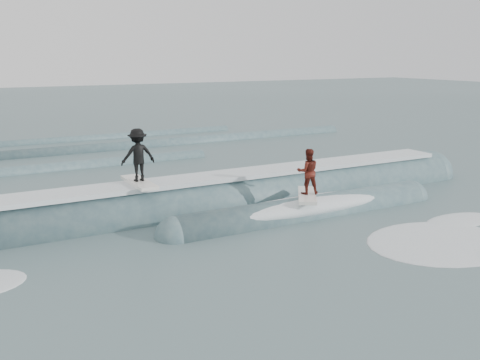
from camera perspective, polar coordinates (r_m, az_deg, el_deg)
name	(u,v)px	position (r m, az deg, el deg)	size (l,w,h in m)	color
ground	(321,256)	(13.86, 8.64, -8.06)	(160.00, 160.00, 0.00)	#385052
breaking_wave	(242,206)	(17.93, 0.18, -2.79)	(21.16, 3.82, 2.08)	#395661
surfer_black	(138,158)	(16.61, -10.82, 2.36)	(1.05, 2.01, 1.72)	white
surfer_red	(308,175)	(16.91, 7.24, 0.49)	(1.57, 1.97, 1.54)	white
whitewater	(386,246)	(14.95, 15.27, -6.79)	(15.76, 5.90, 0.10)	white
far_swells	(89,153)	(29.00, -15.77, 2.82)	(33.41, 8.65, 0.80)	#395661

